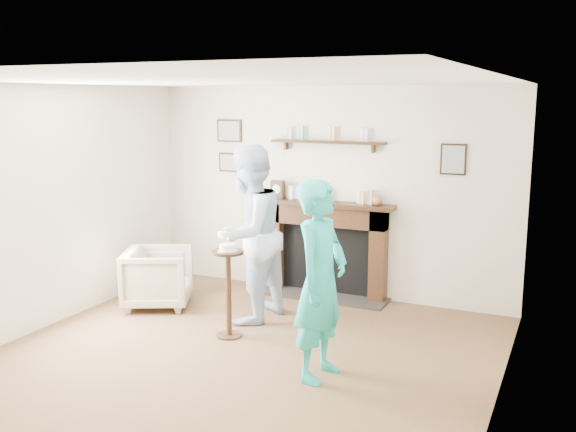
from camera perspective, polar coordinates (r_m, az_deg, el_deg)
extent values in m
plane|color=brown|center=(5.85, -5.59, -13.39)|extent=(5.00, 5.00, 0.00)
cube|color=beige|center=(7.69, 3.68, 2.15)|extent=(4.50, 0.04, 2.50)
cube|color=beige|center=(6.87, -22.21, 0.39)|extent=(0.04, 5.00, 2.50)
cube|color=beige|center=(4.76, 18.28, -3.58)|extent=(0.04, 5.00, 2.50)
cube|color=silver|center=(5.35, -6.07, 11.90)|extent=(4.50, 5.00, 0.04)
cube|color=black|center=(7.99, -1.07, -2.63)|extent=(0.18, 0.20, 1.10)
cube|color=black|center=(7.52, 8.04, -3.56)|extent=(0.18, 0.20, 1.10)
cube|color=black|center=(7.64, 3.38, 0.05)|extent=(1.50, 0.20, 0.24)
cube|color=black|center=(7.82, 3.53, -3.83)|extent=(1.14, 0.06, 0.86)
cube|color=#2C2A27|center=(7.77, 2.98, -7.12)|extent=(1.60, 0.44, 0.03)
cube|color=black|center=(7.59, 3.31, 1.09)|extent=(1.68, 0.26, 0.05)
cube|color=black|center=(7.56, 3.52, 6.58)|extent=(1.40, 0.15, 0.03)
cube|color=black|center=(8.19, -5.23, 7.56)|extent=(0.34, 0.03, 0.28)
cube|color=black|center=(8.22, -5.18, 4.77)|extent=(0.30, 0.03, 0.24)
cube|color=black|center=(7.23, 14.49, 4.90)|extent=(0.28, 0.03, 0.34)
cube|color=black|center=(7.81, -0.92, 2.38)|extent=(0.16, 0.09, 0.22)
cylinder|color=beige|center=(7.77, -1.07, 2.41)|extent=(0.11, 0.01, 0.11)
sphere|color=green|center=(7.37, 7.95, 1.39)|extent=(0.12, 0.12, 0.12)
imported|color=tan|center=(7.61, -11.39, -7.81)|extent=(0.98, 0.97, 0.67)
imported|color=#B2BEDE|center=(7.03, -3.42, -9.16)|extent=(0.83, 1.00, 1.88)
imported|color=teal|center=(5.70, 2.84, -14.01)|extent=(0.46, 0.66, 1.71)
cylinder|color=black|center=(6.58, -5.24, -10.51)|extent=(0.26, 0.26, 0.02)
cylinder|color=black|center=(6.44, -5.30, -6.96)|extent=(0.06, 0.06, 0.84)
cylinder|color=black|center=(6.33, -5.37, -3.22)|extent=(0.32, 0.32, 0.03)
cylinder|color=silver|center=(6.32, -5.37, -3.08)|extent=(0.21, 0.21, 0.01)
cylinder|color=white|center=(6.31, -5.37, -2.78)|extent=(0.17, 0.17, 0.06)
cylinder|color=#FFDEA1|center=(6.30, -5.38, -2.31)|extent=(0.01, 0.01, 0.05)
sphere|color=orange|center=(6.30, -5.39, -2.03)|extent=(0.02, 0.02, 0.02)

